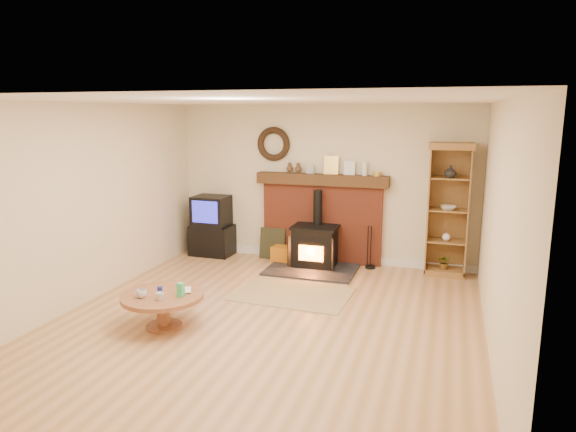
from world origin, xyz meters
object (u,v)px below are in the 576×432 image
(wood_stove, at_px, (314,248))
(tv_unit, at_px, (212,227))
(curio_cabinet, at_px, (448,210))
(coffee_table, at_px, (163,300))

(wood_stove, distance_m, tv_unit, 1.93)
(tv_unit, relative_size, curio_cabinet, 0.52)
(tv_unit, xyz_separation_m, curio_cabinet, (3.93, 0.09, 0.52))
(tv_unit, bearing_deg, curio_cabinet, 1.28)
(wood_stove, height_order, curio_cabinet, curio_cabinet)
(coffee_table, bearing_deg, tv_unit, 105.50)
(curio_cabinet, relative_size, coffee_table, 2.12)
(tv_unit, bearing_deg, wood_stove, -5.92)
(curio_cabinet, bearing_deg, tv_unit, -178.72)
(wood_stove, bearing_deg, tv_unit, 174.08)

